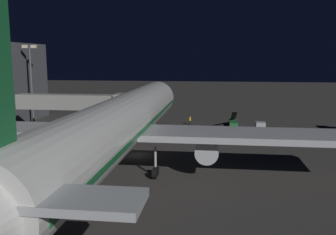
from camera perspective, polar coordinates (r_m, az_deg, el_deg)
ground_plane at (r=51.35m, az=-4.95°, el=-5.78°), size 320.00×320.00×0.00m
airliner_at_gate at (r=41.69m, az=-7.64°, el=-1.16°), size 53.50×62.80×20.11m
jet_bridge at (r=63.22m, az=-12.80°, el=2.31°), size 20.34×3.40×7.43m
apron_floodlight_mast at (r=77.84m, az=-20.46°, el=5.73°), size 2.90×0.50×15.75m
belt_loader at (r=72.84m, az=10.11°, el=-0.72°), size 1.96×8.36×3.56m
baggage_container_near_belt at (r=70.15m, az=14.14°, el=-1.30°), size 1.69×1.88×1.55m
ground_crew_near_nose_gear at (r=73.50m, az=3.42°, el=-0.41°), size 0.40×0.40×1.74m
traffic_cone_nose_port at (r=71.26m, az=0.40°, el=-1.26°), size 0.36×0.36×0.55m
traffic_cone_nose_starboard at (r=71.92m, az=-3.09°, el=-1.18°), size 0.36×0.36×0.55m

